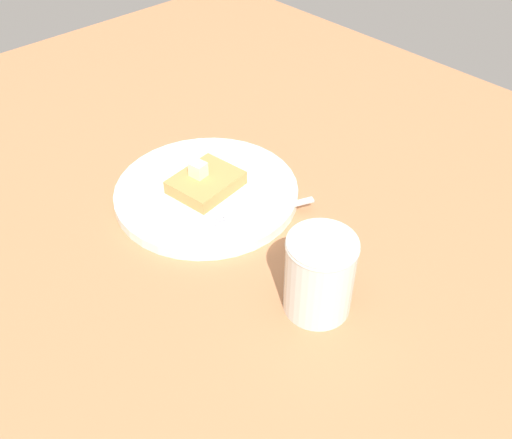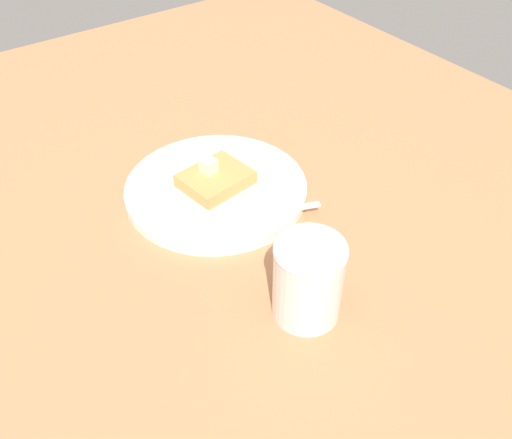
# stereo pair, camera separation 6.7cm
# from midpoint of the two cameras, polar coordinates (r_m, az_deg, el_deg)

# --- Properties ---
(table_surface) EXTENTS (1.27, 1.27, 0.02)m
(table_surface) POSITION_cam_midpoint_polar(r_m,az_deg,el_deg) (0.85, -9.32, 1.72)
(table_surface) COLOR #B9784E
(table_surface) RESTS_ON ground
(plate) EXTENTS (0.26, 0.26, 0.02)m
(plate) POSITION_cam_midpoint_polar(r_m,az_deg,el_deg) (0.83, -7.30, 2.68)
(plate) COLOR white
(plate) RESTS_ON table_surface
(toast_slice_center) EXTENTS (0.10, 0.09, 0.02)m
(toast_slice_center) POSITION_cam_midpoint_polar(r_m,az_deg,el_deg) (0.81, -7.40, 3.60)
(toast_slice_center) COLOR tan
(toast_slice_center) RESTS_ON plate
(butter_pat_primary) EXTENTS (0.02, 0.02, 0.02)m
(butter_pat_primary) POSITION_cam_midpoint_polar(r_m,az_deg,el_deg) (0.81, -8.20, 4.90)
(butter_pat_primary) COLOR #F9F2C4
(butter_pat_primary) RESTS_ON toast_slice_center
(fork) EXTENTS (0.15, 0.07, 0.00)m
(fork) POSITION_cam_midpoint_polar(r_m,az_deg,el_deg) (0.77, -2.88, 0.41)
(fork) COLOR silver
(fork) RESTS_ON plate
(syrup_jar) EXTENTS (0.08, 0.08, 0.10)m
(syrup_jar) POSITION_cam_midpoint_polar(r_m,az_deg,el_deg) (0.64, 3.35, -5.92)
(syrup_jar) COLOR #3C1707
(syrup_jar) RESTS_ON table_surface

